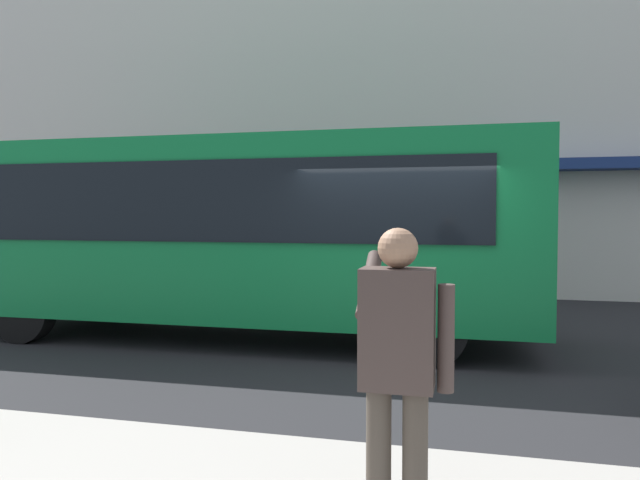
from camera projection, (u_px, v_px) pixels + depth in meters
The scene contains 4 objects.
ground_plane at pixel (399, 357), 8.14m from camera, with size 60.00×60.00×0.00m, color #232326.
building_facade_far at pixel (433, 44), 14.48m from camera, with size 28.00×1.55×12.00m.
red_bus at pixel (236, 230), 9.38m from camera, with size 9.05×2.54×3.08m.
pedestrian_photographer at pixel (398, 357), 3.31m from camera, with size 0.53×0.52×1.70m.
Camera 1 is at (-0.91, 8.09, 1.92)m, focal length 34.07 mm.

